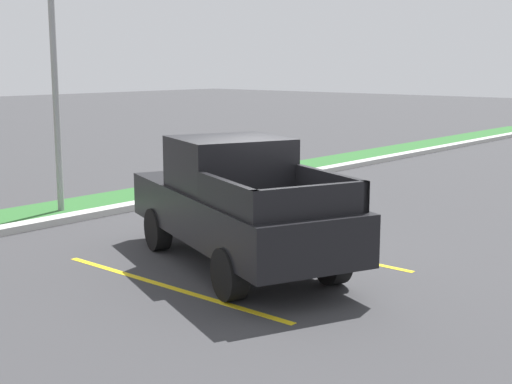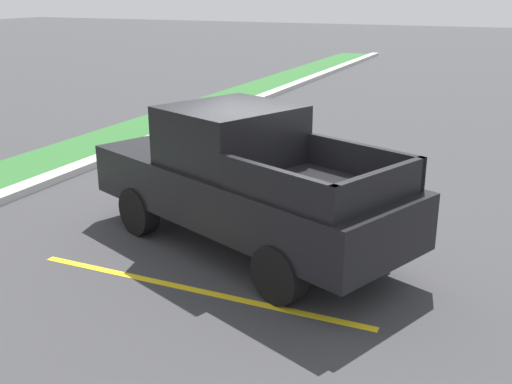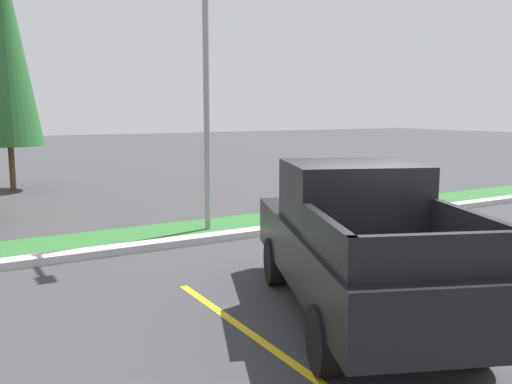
% 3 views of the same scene
% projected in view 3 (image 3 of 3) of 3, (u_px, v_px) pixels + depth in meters
% --- Properties ---
extents(ground_plane, '(120.00, 120.00, 0.00)m').
position_uv_depth(ground_plane, '(389.00, 309.00, 7.77)').
color(ground_plane, '#38383A').
extents(parking_line_near, '(0.12, 4.80, 0.01)m').
position_uv_depth(parking_line_near, '(259.00, 339.00, 6.73)').
color(parking_line_near, yellow).
rests_on(parking_line_near, ground).
extents(parking_line_far, '(0.12, 4.80, 0.01)m').
position_uv_depth(parking_line_far, '(434.00, 297.00, 8.28)').
color(parking_line_far, yellow).
rests_on(parking_line_far, ground).
extents(curb_strip, '(56.00, 0.40, 0.15)m').
position_uv_depth(curb_strip, '(228.00, 235.00, 12.02)').
color(curb_strip, '#B2B2AD').
rests_on(curb_strip, ground).
extents(grass_median, '(56.00, 1.80, 0.06)m').
position_uv_depth(grass_median, '(207.00, 228.00, 12.97)').
color(grass_median, '#2D662D').
rests_on(grass_median, ground).
extents(pickup_truck_main, '(3.74, 5.54, 2.10)m').
position_uv_depth(pickup_truck_main, '(356.00, 242.00, 7.40)').
color(pickup_truck_main, black).
rests_on(pickup_truck_main, ground).
extents(street_light, '(0.24, 1.49, 7.44)m').
position_uv_depth(street_light, '(209.00, 44.00, 12.02)').
color(street_light, gray).
rests_on(street_light, ground).
extents(cypress_tree_center, '(2.29, 2.29, 8.80)m').
position_uv_depth(cypress_tree_center, '(4.00, 41.00, 18.64)').
color(cypress_tree_center, brown).
rests_on(cypress_tree_center, ground).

